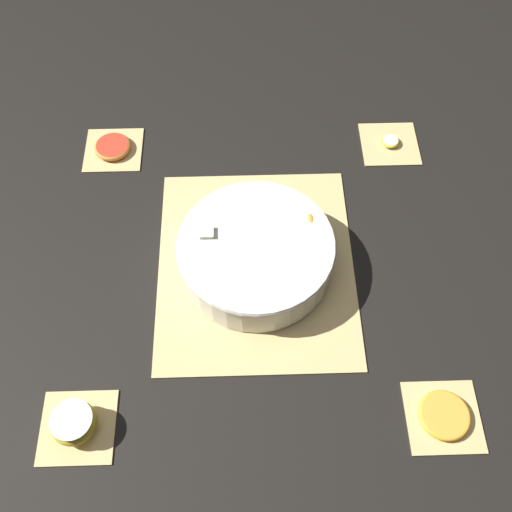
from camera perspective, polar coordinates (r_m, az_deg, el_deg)
name	(u,v)px	position (r m, az deg, el deg)	size (l,w,h in m)	color
ground_plane	(256,266)	(1.15, 0.00, -0.94)	(6.00, 6.00, 0.00)	black
bamboo_mat_center	(256,265)	(1.15, 0.00, -0.86)	(0.44, 0.37, 0.01)	#D6B775
coaster_mat_near_left	(113,150)	(1.36, -13.42, 9.84)	(0.12, 0.12, 0.01)	#D6B775
coaster_mat_near_right	(78,427)	(1.06, -16.62, -15.35)	(0.12, 0.12, 0.01)	#D6B775
coaster_mat_far_left	(390,144)	(1.37, 12.61, 10.41)	(0.12, 0.12, 0.01)	#D6B775
coaster_mat_far_right	(443,417)	(1.07, 17.40, -14.40)	(0.12, 0.12, 0.01)	#D6B775
fruit_salad_bowl	(256,252)	(1.11, -0.02, 0.35)	(0.29, 0.29, 0.08)	silver
apple_half	(74,423)	(1.04, -16.96, -14.95)	(0.07, 0.07, 0.04)	gold
orange_slice_whole	(444,415)	(1.07, 17.51, -14.26)	(0.09, 0.09, 0.01)	#F9A338
banana_coin_single	(390,141)	(1.36, 12.67, 10.62)	(0.04, 0.04, 0.01)	#F7EFC6
grapefruit_slice	(113,147)	(1.35, -13.50, 10.09)	(0.08, 0.08, 0.01)	red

